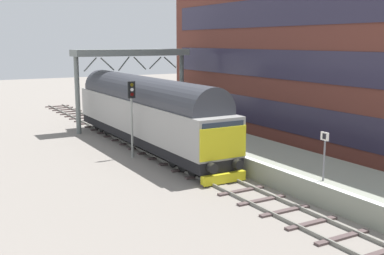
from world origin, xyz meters
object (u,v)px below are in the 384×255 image
(signal_post_near, at_px, (132,109))
(waiting_passenger, at_px, (218,120))
(diesel_locomotive, at_px, (145,110))
(platform_number_sign, at_px, (324,149))

(signal_post_near, height_order, waiting_passenger, signal_post_near)
(diesel_locomotive, distance_m, platform_number_sign, 14.00)
(diesel_locomotive, height_order, signal_post_near, diesel_locomotive)
(diesel_locomotive, bearing_deg, signal_post_near, -130.00)
(diesel_locomotive, distance_m, waiting_passenger, 4.86)
(diesel_locomotive, relative_size, waiting_passenger, 11.56)
(diesel_locomotive, height_order, platform_number_sign, diesel_locomotive)
(platform_number_sign, bearing_deg, waiting_passenger, 81.96)
(waiting_passenger, bearing_deg, diesel_locomotive, 72.75)
(platform_number_sign, distance_m, waiting_passenger, 10.74)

